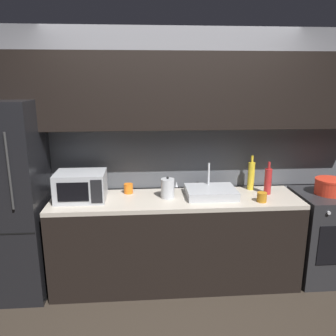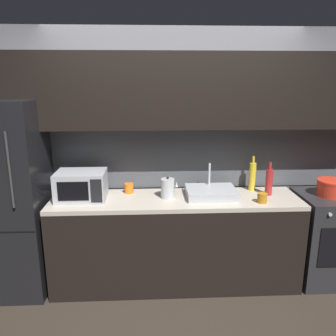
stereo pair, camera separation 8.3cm
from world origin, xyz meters
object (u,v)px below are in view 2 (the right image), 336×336
at_px(mug_amber, 262,198).
at_px(cooking_pot, 332,188).
at_px(mug_orange, 129,188).
at_px(wine_bottle_red, 269,182).
at_px(microwave, 81,185).
at_px(refrigerator, 9,199).
at_px(oven_range, 326,237).
at_px(kettle, 168,188).
at_px(wine_bottle_yellow, 252,176).

height_order(mug_amber, cooking_pot, cooking_pot).
xyz_separation_m(mug_orange, mug_amber, (1.25, -0.34, -0.00)).
xyz_separation_m(wine_bottle_red, mug_orange, (-1.38, 0.12, -0.09)).
bearing_deg(cooking_pot, microwave, 179.57).
xyz_separation_m(refrigerator, microwave, (0.68, 0.02, 0.12)).
bearing_deg(microwave, mug_amber, -6.28).
relative_size(refrigerator, mug_orange, 18.85).
relative_size(oven_range, kettle, 4.24).
xyz_separation_m(oven_range, kettle, (-1.61, 0.02, 0.54)).
distance_m(wine_bottle_red, cooking_pot, 0.62).
distance_m(mug_orange, mug_amber, 1.29).
height_order(kettle, mug_orange, kettle).
bearing_deg(oven_range, kettle, 179.42).
distance_m(refrigerator, microwave, 0.69).
relative_size(kettle, cooking_pot, 0.72).
height_order(microwave, wine_bottle_yellow, wine_bottle_yellow).
relative_size(microwave, mug_orange, 4.72).
height_order(refrigerator, oven_range, refrigerator).
xyz_separation_m(refrigerator, oven_range, (3.11, -0.00, -0.47)).
relative_size(kettle, wine_bottle_red, 0.65).
height_order(oven_range, mug_orange, mug_orange).
relative_size(kettle, wine_bottle_yellow, 0.60).
relative_size(microwave, cooking_pot, 1.56).
xyz_separation_m(oven_range, mug_orange, (-1.99, 0.18, 0.50)).
height_order(kettle, mug_amber, kettle).
bearing_deg(oven_range, mug_amber, -167.51).
bearing_deg(microwave, cooking_pot, -0.43).
distance_m(oven_range, cooking_pot, 0.53).
height_order(refrigerator, wine_bottle_yellow, refrigerator).
height_order(mug_orange, cooking_pot, cooking_pot).
xyz_separation_m(microwave, wine_bottle_yellow, (1.69, 0.19, 0.01)).
bearing_deg(mug_amber, wine_bottle_red, 58.93).
bearing_deg(wine_bottle_yellow, refrigerator, -174.98).
distance_m(refrigerator, wine_bottle_yellow, 2.39).
xyz_separation_m(wine_bottle_yellow, wine_bottle_red, (0.12, -0.16, -0.01)).
distance_m(mug_amber, cooking_pot, 0.77).
height_order(wine_bottle_yellow, wine_bottle_red, wine_bottle_yellow).
relative_size(refrigerator, wine_bottle_red, 5.62).
bearing_deg(microwave, oven_range, -0.46).
relative_size(wine_bottle_yellow, mug_orange, 3.66).
distance_m(refrigerator, cooking_pot, 3.11).
bearing_deg(mug_orange, cooking_pot, -5.09).
bearing_deg(kettle, wine_bottle_red, 2.18).
bearing_deg(wine_bottle_yellow, mug_amber, -91.75).
xyz_separation_m(kettle, wine_bottle_yellow, (0.88, 0.19, 0.05)).
bearing_deg(refrigerator, mug_orange, 9.05).
height_order(wine_bottle_yellow, cooking_pot, wine_bottle_yellow).
distance_m(kettle, mug_orange, 0.42).
bearing_deg(kettle, oven_range, -0.58).
xyz_separation_m(mug_orange, cooking_pot, (2.00, -0.18, 0.03)).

